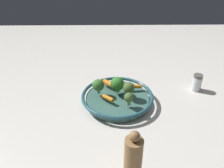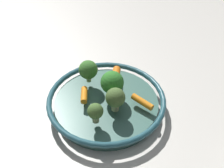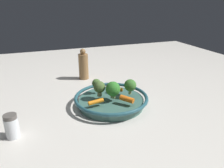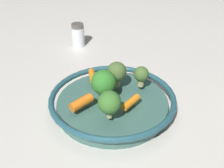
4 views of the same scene
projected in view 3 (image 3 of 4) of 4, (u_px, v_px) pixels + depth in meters
name	position (u px, v px, depth m)	size (l,w,h in m)	color
ground_plane	(111.00, 105.00, 0.89)	(2.23, 2.23, 0.00)	beige
serving_bowl	(111.00, 100.00, 0.88)	(0.30, 0.30, 0.04)	#3D665B
baby_carrot_left	(117.00, 89.00, 0.92)	(0.02, 0.02, 0.05)	orange
baby_carrot_back	(127.00, 99.00, 0.82)	(0.02, 0.02, 0.05)	orange
baby_carrot_right	(96.00, 102.00, 0.80)	(0.02, 0.02, 0.06)	orange
broccoli_floret_mid	(114.00, 89.00, 0.84)	(0.06, 0.06, 0.07)	#95AB66
broccoli_floret_small	(96.00, 84.00, 0.91)	(0.04, 0.04, 0.05)	tan
broccoli_floret_large	(99.00, 87.00, 0.86)	(0.05, 0.05, 0.06)	tan
broccoli_floret_edge	(130.00, 85.00, 0.87)	(0.05, 0.05, 0.06)	#9CA466
salt_shaker	(12.00, 126.00, 0.67)	(0.04, 0.04, 0.08)	silver
pepper_mill	(83.00, 66.00, 1.16)	(0.05, 0.05, 0.17)	olive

